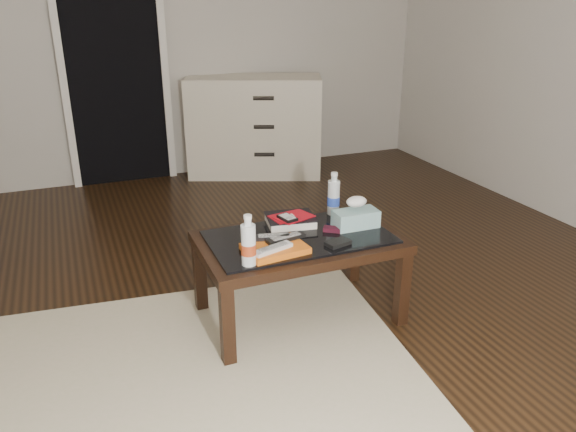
# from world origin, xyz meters

# --- Properties ---
(ground) EXTENTS (5.00, 5.00, 0.00)m
(ground) POSITION_xyz_m (0.00, 0.00, 0.00)
(ground) COLOR black
(ground) RESTS_ON ground
(doorway) EXTENTS (0.90, 0.08, 2.07)m
(doorway) POSITION_xyz_m (-0.40, 2.47, 1.02)
(doorway) COLOR black
(doorway) RESTS_ON ground
(coffee_table) EXTENTS (1.00, 0.60, 0.46)m
(coffee_table) POSITION_xyz_m (0.16, -0.25, 0.40)
(coffee_table) COLOR black
(coffee_table) RESTS_ON ground
(rug) EXTENTS (2.14, 1.69, 0.01)m
(rug) POSITION_xyz_m (-0.48, -0.53, 0.01)
(rug) COLOR #B4A48B
(rug) RESTS_ON ground
(dresser) EXTENTS (1.30, 0.91, 0.90)m
(dresser) POSITION_xyz_m (0.76, 2.23, 0.45)
(dresser) COLOR beige
(dresser) RESTS_ON ground
(magazines) EXTENTS (0.30, 0.24, 0.03)m
(magazines) POSITION_xyz_m (-0.02, -0.37, 0.48)
(magazines) COLOR #D35F13
(magazines) RESTS_ON coffee_table
(remote_silver) EXTENTS (0.21, 0.11, 0.02)m
(remote_silver) POSITION_xyz_m (-0.05, -0.42, 0.50)
(remote_silver) COLOR silver
(remote_silver) RESTS_ON magazines
(remote_black_front) EXTENTS (0.21, 0.08, 0.02)m
(remote_black_front) POSITION_xyz_m (0.05, -0.33, 0.50)
(remote_black_front) COLOR black
(remote_black_front) RESTS_ON magazines
(remote_black_back) EXTENTS (0.21, 0.10, 0.02)m
(remote_black_back) POSITION_xyz_m (0.00, -0.30, 0.50)
(remote_black_back) COLOR black
(remote_black_back) RESTS_ON magazines
(textbook) EXTENTS (0.28, 0.24, 0.05)m
(textbook) POSITION_xyz_m (0.17, -0.09, 0.48)
(textbook) COLOR black
(textbook) RESTS_ON coffee_table
(dvd_mailers) EXTENTS (0.21, 0.16, 0.01)m
(dvd_mailers) POSITION_xyz_m (0.16, -0.10, 0.51)
(dvd_mailers) COLOR #AB0B17
(dvd_mailers) RESTS_ON textbook
(ipod) EXTENTS (0.09, 0.12, 0.02)m
(ipod) POSITION_xyz_m (0.14, -0.14, 0.52)
(ipod) COLOR black
(ipod) RESTS_ON dvd_mailers
(flip_phone) EXTENTS (0.10, 0.09, 0.02)m
(flip_phone) POSITION_xyz_m (0.34, -0.26, 0.47)
(flip_phone) COLOR black
(flip_phone) RESTS_ON coffee_table
(wallet) EXTENTS (0.13, 0.10, 0.02)m
(wallet) POSITION_xyz_m (0.29, -0.42, 0.47)
(wallet) COLOR black
(wallet) RESTS_ON coffee_table
(water_bottle_left) EXTENTS (0.08, 0.08, 0.24)m
(water_bottle_left) POSITION_xyz_m (-0.18, -0.45, 0.58)
(water_bottle_left) COLOR silver
(water_bottle_left) RESTS_ON coffee_table
(water_bottle_right) EXTENTS (0.07, 0.07, 0.24)m
(water_bottle_right) POSITION_xyz_m (0.45, -0.04, 0.58)
(water_bottle_right) COLOR silver
(water_bottle_right) RESTS_ON coffee_table
(tissue_box) EXTENTS (0.23, 0.12, 0.09)m
(tissue_box) POSITION_xyz_m (0.47, -0.25, 0.51)
(tissue_box) COLOR #226F7D
(tissue_box) RESTS_ON coffee_table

